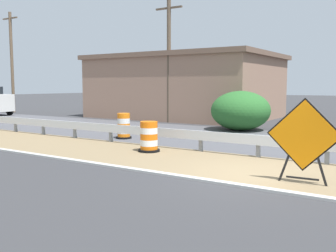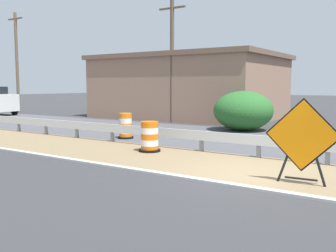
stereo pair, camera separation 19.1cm
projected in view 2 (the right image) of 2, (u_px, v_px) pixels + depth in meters
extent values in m
plane|color=#333335|center=(254.00, 175.00, 9.68)|extent=(160.00, 160.00, 0.00)
cube|color=#7F6B4C|center=(263.00, 170.00, 10.21)|extent=(3.68, 120.00, 0.01)
cube|color=#4C4C51|center=(312.00, 144.00, 14.61)|extent=(6.99, 120.00, 0.00)
cube|color=#ADADA8|center=(232.00, 186.00, 8.61)|extent=(0.20, 120.00, 0.11)
cube|color=silver|center=(291.00, 143.00, 11.32)|extent=(0.08, 48.69, 0.32)
cube|color=slate|center=(328.00, 153.00, 10.84)|extent=(0.12, 0.12, 0.70)
cube|color=slate|center=(259.00, 146.00, 11.97)|extent=(0.12, 0.12, 0.70)
cube|color=slate|center=(202.00, 141.00, 13.09)|extent=(0.12, 0.12, 0.70)
cube|color=slate|center=(154.00, 137.00, 14.22)|extent=(0.12, 0.12, 0.70)
cube|color=slate|center=(113.00, 133.00, 15.34)|extent=(0.12, 0.12, 0.70)
cube|color=slate|center=(77.00, 130.00, 16.47)|extent=(0.12, 0.12, 0.70)
cube|color=slate|center=(46.00, 127.00, 17.59)|extent=(0.12, 0.12, 0.70)
cube|color=slate|center=(19.00, 124.00, 18.72)|extent=(0.12, 0.12, 0.70)
cube|color=black|center=(318.00, 163.00, 8.56)|extent=(0.08, 0.39, 1.06)
cube|color=black|center=(286.00, 160.00, 8.90)|extent=(0.08, 0.39, 1.06)
cube|color=black|center=(301.00, 179.00, 8.77)|extent=(0.10, 0.72, 0.04)
cube|color=orange|center=(302.00, 135.00, 8.65)|extent=(0.16, 1.58, 1.58)
cube|color=black|center=(303.00, 135.00, 8.66)|extent=(0.15, 1.67, 1.68)
cylinder|color=orange|center=(150.00, 149.00, 13.07)|extent=(0.59, 0.59, 0.21)
cylinder|color=white|center=(150.00, 143.00, 13.05)|extent=(0.59, 0.59, 0.21)
cylinder|color=orange|center=(150.00, 137.00, 13.02)|extent=(0.59, 0.59, 0.21)
cylinder|color=white|center=(150.00, 131.00, 13.00)|extent=(0.59, 0.59, 0.21)
cylinder|color=orange|center=(150.00, 124.00, 12.98)|extent=(0.59, 0.59, 0.21)
cylinder|color=black|center=(150.00, 150.00, 13.07)|extent=(0.74, 0.74, 0.08)
cylinder|color=orange|center=(126.00, 136.00, 16.29)|extent=(0.53, 0.53, 0.22)
cylinder|color=white|center=(126.00, 131.00, 16.27)|extent=(0.53, 0.53, 0.22)
cylinder|color=orange|center=(126.00, 126.00, 16.25)|extent=(0.53, 0.53, 0.22)
cylinder|color=white|center=(125.00, 121.00, 16.22)|extent=(0.53, 0.53, 0.22)
cylinder|color=orange|center=(125.00, 116.00, 16.20)|extent=(0.53, 0.53, 0.22)
cylinder|color=black|center=(126.00, 137.00, 16.30)|extent=(0.66, 0.66, 0.08)
cylinder|color=black|center=(14.00, 111.00, 29.18)|extent=(0.23, 0.64, 0.64)
cube|color=#93705B|center=(189.00, 89.00, 27.10)|extent=(8.29, 11.86, 4.00)
cube|color=brown|center=(189.00, 58.00, 26.87)|extent=(8.62, 12.34, 0.30)
cylinder|color=brown|center=(172.00, 62.00, 22.92)|extent=(0.24, 0.24, 7.27)
cube|color=brown|center=(172.00, 8.00, 22.59)|extent=(0.12, 1.80, 0.10)
cylinder|color=brown|center=(17.00, 63.00, 31.83)|extent=(0.24, 0.24, 8.17)
cube|color=brown|center=(15.00, 19.00, 31.45)|extent=(0.12, 1.80, 0.10)
ellipsoid|color=#286028|center=(243.00, 111.00, 19.09)|extent=(2.95, 2.95, 1.97)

